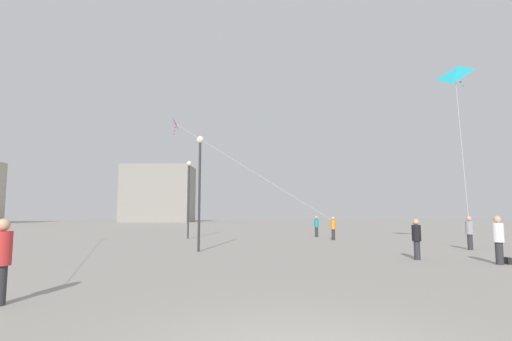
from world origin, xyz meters
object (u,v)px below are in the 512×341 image
object	(u,v)px
person_in_grey	(470,231)
kite_cyan_delta	(455,76)
lamppost_west	(200,175)
person_in_teal	(316,225)
person_in_red	(1,257)
person_in_white	(498,238)
lamppost_east	(189,187)
person_in_orange	(333,227)
building_centre_hall	(159,194)
kite_magenta_delta	(180,126)
person_in_black	(417,237)
handbag_beside_flyer	(508,261)

from	to	relation	value
person_in_grey	kite_cyan_delta	size ratio (longest dim) A/B	0.19
person_in_grey	lamppost_west	bearing A→B (deg)	33.95
lamppost_west	person_in_teal	bearing A→B (deg)	56.21
person_in_red	person_in_teal	distance (m)	25.62
person_in_white	lamppost_east	distance (m)	20.66
lamppost_east	lamppost_west	bearing A→B (deg)	-80.19
person_in_orange	building_centre_hall	distance (m)	69.32
person_in_white	kite_magenta_delta	distance (m)	20.05
person_in_white	kite_cyan_delta	xyz separation A→B (m)	(2.97, 7.38, 8.62)
person_in_red	person_in_black	world-z (taller)	person_in_red
person_in_red	lamppost_west	world-z (taller)	lamppost_west
person_in_red	lamppost_west	distance (m)	11.87
person_in_orange	kite_cyan_delta	world-z (taller)	kite_cyan_delta
building_centre_hall	lamppost_east	bearing A→B (deg)	-76.93
person_in_orange	lamppost_west	size ratio (longest dim) A/B	0.29
person_in_white	person_in_red	distance (m)	15.13
building_centre_hall	person_in_orange	bearing A→B (deg)	-69.04
person_in_white	handbag_beside_flyer	distance (m)	0.90
person_in_orange	person_in_teal	bearing A→B (deg)	-77.96
person_in_black	kite_cyan_delta	size ratio (longest dim) A/B	0.18
kite_cyan_delta	building_centre_hall	size ratio (longest dim) A/B	0.56
person_in_black	lamppost_west	xyz separation A→B (m)	(-8.91, 3.83, 2.82)
person_in_black	lamppost_east	distance (m)	18.05
person_in_orange	kite_cyan_delta	distance (m)	12.10
person_in_grey	handbag_beside_flyer	size ratio (longest dim) A/B	5.26
person_in_red	person_in_teal	world-z (taller)	person_in_red
person_in_teal	building_centre_hall	world-z (taller)	building_centre_hall
kite_magenta_delta	person_in_red	bearing A→B (deg)	-91.83
person_in_black	kite_cyan_delta	world-z (taller)	kite_cyan_delta
handbag_beside_flyer	person_in_teal	bearing A→B (deg)	101.37
person_in_red	person_in_black	bearing A→B (deg)	-164.53
handbag_beside_flyer	person_in_white	bearing A→B (deg)	-164.05
lamppost_west	person_in_white	bearing A→B (deg)	-25.87
person_in_orange	lamppost_east	xyz separation A→B (m)	(-10.26, 2.21, 2.89)
kite_magenta_delta	kite_cyan_delta	size ratio (longest dim) A/B	1.26
person_in_red	building_centre_hall	distance (m)	85.16
person_in_black	kite_magenta_delta	bearing A→B (deg)	128.00
lamppost_west	handbag_beside_flyer	size ratio (longest dim) A/B	17.50
kite_cyan_delta	lamppost_east	distance (m)	18.95
person_in_teal	kite_magenta_delta	xyz separation A→B (m)	(-10.24, -4.17, 6.92)
kite_magenta_delta	lamppost_east	world-z (taller)	kite_magenta_delta
person_in_orange	handbag_beside_flyer	world-z (taller)	person_in_orange
kite_magenta_delta	lamppost_west	size ratio (longest dim) A/B	1.99
person_in_white	person_in_black	bearing A→B (deg)	-113.72
person_in_red	lamppost_west	bearing A→B (deg)	-120.74
kite_magenta_delta	lamppost_west	distance (m)	9.13
person_in_white	handbag_beside_flyer	bearing A→B (deg)	117.23
person_in_orange	building_centre_hall	bearing A→B (deg)	-63.25
person_in_red	lamppost_east	bearing A→B (deg)	-109.35
person_in_white	building_centre_hall	xyz separation A→B (m)	(-27.44, 78.14, 5.41)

